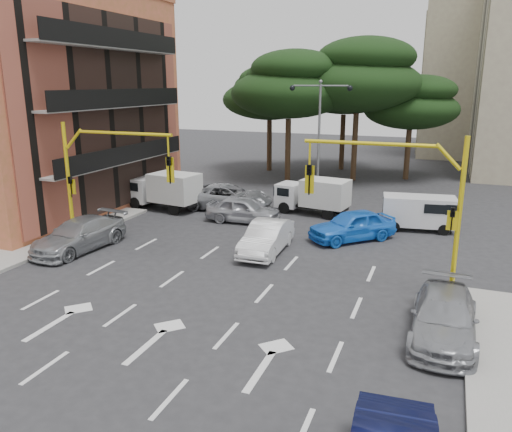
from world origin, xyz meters
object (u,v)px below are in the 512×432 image
at_px(car_silver_wagon, 79,235).
at_px(box_truck_a, 164,191).
at_px(car_silver_cross_b, 243,210).
at_px(street_lamp_center, 319,119).
at_px(box_truck_b, 313,196).
at_px(car_silver_parked, 444,317).
at_px(car_blue_compact, 352,225).
at_px(van_white, 418,213).
at_px(signal_mast_left, 99,170).
at_px(signal_mast_right, 408,193).
at_px(car_silver_cross_a, 228,197).
at_px(car_white_hatch, 266,238).

xyz_separation_m(car_silver_wagon, box_truck_a, (-0.35, 8.32, 0.44)).
distance_m(car_silver_cross_b, box_truck_a, 5.89).
xyz_separation_m(street_lamp_center, box_truck_b, (0.66, -3.75, -4.34)).
distance_m(car_silver_parked, box_truck_a, 20.13).
height_order(car_blue_compact, van_white, van_white).
xyz_separation_m(signal_mast_left, car_blue_compact, (10.68, 5.86, -3.11)).
xyz_separation_m(signal_mast_left, box_truck_a, (-1.54, 8.01, -2.71)).
bearing_deg(box_truck_b, signal_mast_right, -140.43).
bearing_deg(signal_mast_left, car_silver_parked, -11.83).
bearing_deg(car_silver_cross_b, car_silver_cross_a, 36.31).
distance_m(street_lamp_center, car_silver_cross_a, 7.94).
bearing_deg(car_silver_parked, signal_mast_left, 168.44).
distance_m(car_silver_cross_a, box_truck_a, 4.06).
xyz_separation_m(signal_mast_left, car_white_hatch, (7.28, 2.50, -3.16)).
xyz_separation_m(signal_mast_right, car_silver_parked, (1.57, -3.18, -3.19)).
height_order(street_lamp_center, car_blue_compact, street_lamp_center).
bearing_deg(car_blue_compact, car_white_hatch, -89.81).
bearing_deg(car_blue_compact, car_silver_cross_a, -157.71).
relative_size(signal_mast_right, street_lamp_center, 0.77).
height_order(signal_mast_left, car_silver_cross_a, signal_mast_left).
relative_size(signal_mast_right, van_white, 1.60).
bearing_deg(box_truck_b, street_lamp_center, 18.62).
xyz_separation_m(car_silver_cross_a, car_silver_cross_b, (2.04, -2.50, -0.05)).
relative_size(signal_mast_left, car_silver_wagon, 1.18).
bearing_deg(van_white, car_silver_parked, -1.00).
height_order(street_lamp_center, car_silver_parked, street_lamp_center).
bearing_deg(car_white_hatch, van_white, 43.55).
bearing_deg(signal_mast_left, box_truck_b, 53.97).
distance_m(car_silver_wagon, van_white, 17.55).
height_order(signal_mast_right, box_truck_a, signal_mast_right).
bearing_deg(car_blue_compact, car_silver_wagon, -106.96).
relative_size(car_blue_compact, box_truck_b, 1.02).
bearing_deg(car_silver_parked, car_silver_cross_a, 135.91).
xyz_separation_m(car_white_hatch, car_silver_cross_a, (-5.07, 7.01, 0.05)).
bearing_deg(car_silver_cross_b, signal_mast_right, -129.79).
xyz_separation_m(car_white_hatch, car_silver_cross_b, (-3.03, 4.51, -0.00)).
height_order(car_blue_compact, box_truck_b, box_truck_b).
relative_size(car_silver_cross_a, box_truck_a, 1.17).
relative_size(car_blue_compact, car_silver_cross_a, 0.81).
distance_m(car_silver_cross_a, car_silver_parked, 18.15).
xyz_separation_m(van_white, box_truck_b, (-6.21, 1.25, 0.15)).
relative_size(car_silver_cross_b, box_truck_b, 0.96).
relative_size(car_silver_cross_a, car_silver_cross_b, 1.32).
height_order(signal_mast_right, car_blue_compact, signal_mast_right).
relative_size(car_silver_parked, box_truck_a, 1.00).
height_order(car_silver_wagon, car_silver_cross_b, car_silver_wagon).
height_order(signal_mast_left, van_white, signal_mast_left).
distance_m(signal_mast_left, car_silver_cross_a, 10.24).
height_order(car_white_hatch, car_silver_parked, car_white_hatch).
bearing_deg(signal_mast_right, street_lamp_center, 115.91).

